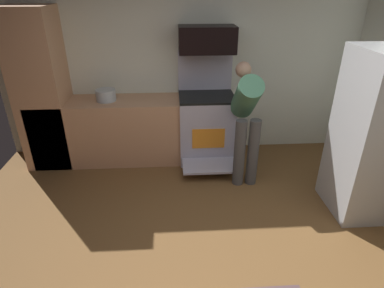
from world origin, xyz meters
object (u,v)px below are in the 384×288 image
(stock_pot, at_px, (106,95))
(microwave, at_px, (207,39))
(person_cook, at_px, (246,115))
(oven_range, at_px, (206,125))

(stock_pot, bearing_deg, microwave, 3.35)
(microwave, xyz_separation_m, person_cook, (0.43, -0.67, -0.79))
(microwave, height_order, stock_pot, microwave)
(oven_range, xyz_separation_m, microwave, (0.00, 0.10, 1.17))
(stock_pot, bearing_deg, oven_range, -0.64)
(oven_range, distance_m, stock_pot, 1.45)
(microwave, distance_m, person_cook, 1.12)
(oven_range, bearing_deg, microwave, 90.00)
(oven_range, relative_size, stock_pot, 5.66)
(person_cook, xyz_separation_m, stock_pot, (-1.80, 0.59, 0.09))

